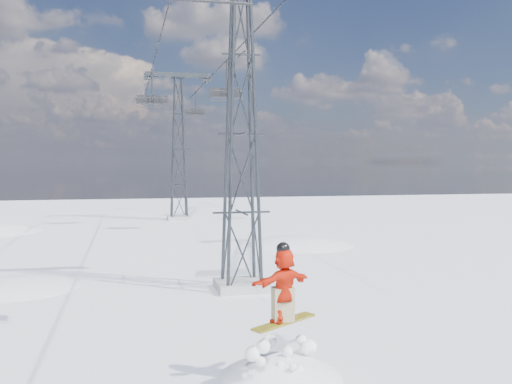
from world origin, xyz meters
TOP-DOWN VIEW (x-y plane):
  - ground at (0.00, 0.00)m, footprint 120.00×120.00m
  - lift_tower_near at (0.80, 8.00)m, footprint 5.20×1.80m
  - lift_tower_far at (0.80, 33.00)m, footprint 5.20×1.80m
  - haul_cables at (0.80, 19.50)m, footprint 4.46×51.00m
  - lift_chair_mid at (3.00, 23.82)m, footprint 2.08×0.60m
  - lift_chair_far at (-1.40, 28.20)m, footprint 2.13×0.61m
  - lift_chair_extra at (3.00, 40.47)m, footprint 1.84×0.53m

SIDE VIEW (x-z plane):
  - ground at x=0.00m, z-range 0.00..0.00m
  - lift_tower_near at x=0.80m, z-range -0.24..11.18m
  - lift_tower_far at x=0.80m, z-range -0.24..11.18m
  - lift_chair_far at x=-1.40m, z-range 7.41..10.06m
  - lift_chair_mid at x=3.00m, z-range 7.49..10.07m
  - lift_chair_extra at x=3.00m, z-range 7.88..10.16m
  - haul_cables at x=0.80m, z-range 10.82..10.88m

